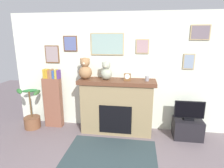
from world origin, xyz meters
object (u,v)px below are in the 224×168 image
Objects in this scene: bookshelf at (53,100)px; candle_jar at (147,79)px; television at (189,111)px; teddy_bear_cream at (85,69)px; potted_plant at (32,116)px; teddy_bear_brown at (106,71)px; tv_stand at (187,129)px; fireplace at (117,106)px; mantel_clock at (127,77)px.

bookshelf reaches higher than candle_jar.
television is 2.34m from teddy_bear_cream.
potted_plant is 2.47× the size of teddy_bear_brown.
tv_stand is at bearing 90.00° from television.
bookshelf is at bearing 178.48° from fireplace.
tv_stand is (3.50, 0.07, -0.08)m from potted_plant.
mantel_clock is (1.73, -0.06, 0.61)m from bookshelf.
candle_jar is (-0.88, 0.04, 0.64)m from television.
candle_jar is at bearing 177.26° from tv_stand.
fireplace is 4.18× the size of teddy_bear_brown.
teddy_bear_brown is (-1.74, 0.04, 0.77)m from television.
teddy_bear_brown reaches higher than television.
potted_plant is at bearing -177.22° from mantel_clock.
teddy_bear_brown is (0.46, 0.00, -0.03)m from teddy_bear_cream.
teddy_bear_cream is at bearing 179.92° from mantel_clock.
candle_jar is at bearing 177.16° from television.
television is 1.29× the size of teddy_bear_cream.
fireplace is at bearing 177.67° from television.
teddy_bear_cream is at bearing -4.05° from bookshelf.
potted_plant is 2.07m from teddy_bear_brown.
potted_plant is at bearing -178.91° from tv_stand.
tv_stand is 2.50m from teddy_bear_cream.
potted_plant is 1.72m from teddy_bear_cream.
teddy_bear_brown is (-0.86, -0.00, 0.13)m from candle_jar.
television is 1.45m from mantel_clock.
mantel_clock is at bearing -179.73° from candle_jar.
bookshelf is 2.38× the size of tv_stand.
teddy_bear_cream is 0.46m from teddy_bear_brown.
bookshelf is at bearing 177.39° from teddy_bear_brown.
potted_plant is 9.43× the size of candle_jar.
candle_jar reaches higher than television.
teddy_bear_cream is at bearing -179.97° from candle_jar.
teddy_bear_cream is at bearing 178.91° from tv_stand.
teddy_bear_cream is (-2.19, 0.04, 0.80)m from television.
candle_jar is 0.41m from mantel_clock.
teddy_bear_brown reaches higher than mantel_clock.
tv_stand is (3.02, -0.10, -0.45)m from bookshelf.
bookshelf is at bearing 175.95° from teddy_bear_cream.
candle_jar is (2.61, 0.11, 0.96)m from potted_plant.
teddy_bear_brown reaches higher than candle_jar.
candle_jar is at bearing 0.27° from mantel_clock.
candle_jar is (-0.88, 0.04, 1.04)m from tv_stand.
potted_plant is at bearing -176.47° from teddy_bear_brown.
bookshelf is 1.11m from teddy_bear_cream.
mantel_clock is at bearing -1.98° from bookshelf.
teddy_bear_brown is at bearing -179.97° from candle_jar.
television is at bearing -1.13° from teddy_bear_cream.
candle_jar is 1.32m from teddy_bear_cream.
fireplace is 1.69× the size of potted_plant.
television is 5.80× the size of candle_jar.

